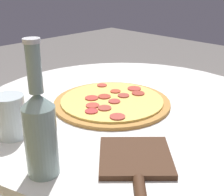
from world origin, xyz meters
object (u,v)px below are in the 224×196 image
beer_bottle (40,129)px  pizza (112,102)px  drinking_glass (10,116)px  pizza_paddle (136,165)px

beer_bottle → pizza: bearing=-66.9°
pizza → drinking_glass: size_ratio=3.33×
pizza → pizza_paddle: size_ratio=1.28×
drinking_glass → pizza_paddle: bearing=-160.0°
pizza → drinking_glass: (0.03, 0.31, 0.04)m
pizza_paddle → drinking_glass: 0.32m
pizza_paddle → drinking_glass: (0.30, 0.11, 0.05)m
pizza_paddle → drinking_glass: bearing=-114.8°
beer_bottle → pizza_paddle: bearing=-130.2°
pizza_paddle → drinking_glass: size_ratio=2.60×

